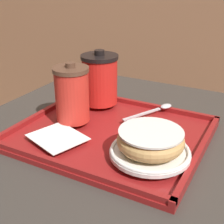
{
  "coord_description": "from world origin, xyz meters",
  "views": [
    {
      "loc": [
        0.28,
        -0.58,
        1.11
      ],
      "look_at": [
        -0.04,
        0.0,
        0.81
      ],
      "focal_mm": 50.0,
      "sensor_mm": 36.0,
      "label": 1
    }
  ],
  "objects_px": {
    "coffee_cup_rear": "(100,79)",
    "spoon": "(159,109)",
    "coffee_cup_front": "(72,94)",
    "donut_chocolate_glazed": "(151,140)"
  },
  "relations": [
    {
      "from": "coffee_cup_rear",
      "to": "spoon",
      "type": "relative_size",
      "value": 1.0
    },
    {
      "from": "coffee_cup_front",
      "to": "spoon",
      "type": "distance_m",
      "value": 0.24
    },
    {
      "from": "coffee_cup_front",
      "to": "coffee_cup_rear",
      "type": "bearing_deg",
      "value": 89.32
    },
    {
      "from": "donut_chocolate_glazed",
      "to": "coffee_cup_rear",
      "type": "bearing_deg",
      "value": 139.91
    },
    {
      "from": "donut_chocolate_glazed",
      "to": "coffee_cup_front",
      "type": "bearing_deg",
      "value": 165.11
    },
    {
      "from": "coffee_cup_rear",
      "to": "donut_chocolate_glazed",
      "type": "relative_size",
      "value": 1.1
    },
    {
      "from": "donut_chocolate_glazed",
      "to": "spoon",
      "type": "distance_m",
      "value": 0.23
    },
    {
      "from": "coffee_cup_front",
      "to": "donut_chocolate_glazed",
      "type": "xyz_separation_m",
      "value": [
        0.23,
        -0.06,
        -0.03
      ]
    },
    {
      "from": "coffee_cup_front",
      "to": "spoon",
      "type": "bearing_deg",
      "value": 42.61
    },
    {
      "from": "coffee_cup_rear",
      "to": "donut_chocolate_glazed",
      "type": "distance_m",
      "value": 0.3
    }
  ]
}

